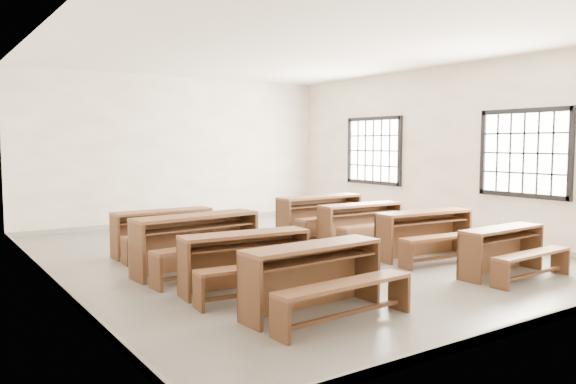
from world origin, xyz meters
TOP-DOWN VIEW (x-y plane):
  - room at (0.09, 0.00)m, footprint 8.50×8.50m
  - desk_set_0 at (-1.48, -2.70)m, footprint 1.65×0.92m
  - desk_set_1 at (-1.64, -1.56)m, footprint 1.63×0.94m
  - desk_set_2 at (-1.70, -0.34)m, footprint 1.84×1.06m
  - desk_set_3 at (-1.61, 1.11)m, footprint 1.57×0.81m
  - desk_set_4 at (1.62, -2.76)m, footprint 1.46×0.80m
  - desk_set_5 at (1.62, -1.40)m, footprint 1.68×0.98m
  - desk_set_6 at (1.59, 0.04)m, footprint 1.61×0.87m
  - desk_set_7 at (1.47, 1.06)m, footprint 1.75×0.95m

SIDE VIEW (x-z plane):
  - desk_set_4 at x=1.62m, z-range 0.05..0.70m
  - desk_set_1 at x=-1.64m, z-range 0.06..0.76m
  - desk_set_3 at x=-1.61m, z-range 0.06..0.76m
  - desk_set_6 at x=1.59m, z-range 0.06..0.77m
  - desk_set_0 at x=-1.48m, z-range 0.06..0.78m
  - desk_set_5 at x=1.62m, z-range 0.06..0.78m
  - desk_set_7 at x=1.47m, z-range 0.06..0.84m
  - desk_set_2 at x=-1.70m, z-range 0.07..0.86m
  - room at x=0.09m, z-range 0.54..3.74m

